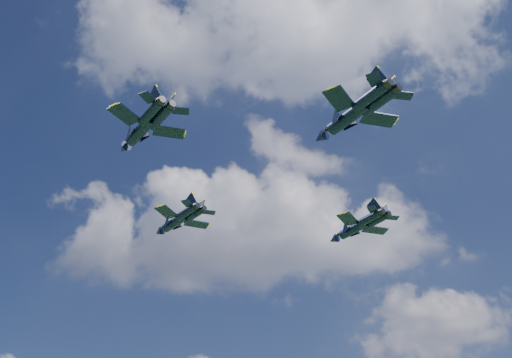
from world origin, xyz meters
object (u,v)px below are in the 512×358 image
object	(u,v)px
jet_lead	(174,223)
jet_slot	(346,119)
jet_left	(139,131)
jet_right	(352,229)

from	to	relation	value
jet_lead	jet_slot	world-z (taller)	jet_slot
jet_lead	jet_left	size ratio (longest dim) A/B	0.99
jet_lead	jet_slot	distance (m)	39.03
jet_left	jet_slot	distance (m)	28.19
jet_lead	jet_slot	xyz separation A→B (m)	(30.37, -24.52, 0.37)
jet_left	jet_right	xyz separation A→B (m)	(28.01, 30.77, -0.73)
jet_lead	jet_left	bearing A→B (deg)	-134.62
jet_right	jet_slot	world-z (taller)	jet_slot
jet_lead	jet_right	xyz separation A→B (m)	(30.51, 2.51, -2.36)
jet_left	jet_slot	xyz separation A→B (m)	(27.87, 3.73, 2.00)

